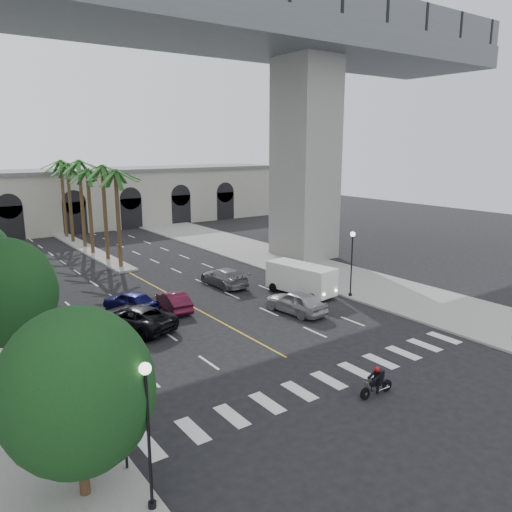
{
  "coord_description": "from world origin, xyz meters",
  "views": [
    {
      "loc": [
        -16.94,
        -18.72,
        11.98
      ],
      "look_at": [
        0.71,
        6.0,
        5.17
      ],
      "focal_mm": 35.0,
      "sensor_mm": 36.0,
      "label": 1
    }
  ],
  "objects_px": {
    "car_a": "(296,302)",
    "car_c": "(134,318)",
    "lamp_post_left_near": "(148,424)",
    "car_e": "(131,301)",
    "cargo_van": "(301,278)",
    "traffic_signal_near": "(124,410)",
    "motorcycle_rider": "(377,382)",
    "car_b": "(174,301)",
    "pedestrian_a": "(15,397)",
    "lamp_post_left_far": "(17,281)",
    "car_d": "(224,277)",
    "lamp_post_right": "(352,258)",
    "traffic_signal_far": "(89,371)"
  },
  "relations": [
    {
      "from": "car_a",
      "to": "car_c",
      "type": "bearing_deg",
      "value": -25.45
    },
    {
      "from": "lamp_post_left_near",
      "to": "car_e",
      "type": "distance_m",
      "value": 21.31
    },
    {
      "from": "cargo_van",
      "to": "traffic_signal_near",
      "type": "bearing_deg",
      "value": -155.51
    },
    {
      "from": "motorcycle_rider",
      "to": "car_b",
      "type": "xyz_separation_m",
      "value": [
        -2.33,
        17.33,
        0.02
      ]
    },
    {
      "from": "car_a",
      "to": "traffic_signal_near",
      "type": "bearing_deg",
      "value": 24.13
    },
    {
      "from": "pedestrian_a",
      "to": "cargo_van",
      "type": "bearing_deg",
      "value": 27.99
    },
    {
      "from": "lamp_post_left_far",
      "to": "car_e",
      "type": "distance_m",
      "value": 7.68
    },
    {
      "from": "motorcycle_rider",
      "to": "pedestrian_a",
      "type": "distance_m",
      "value": 16.76
    },
    {
      "from": "motorcycle_rider",
      "to": "car_d",
      "type": "xyz_separation_m",
      "value": [
        4.15,
        20.76,
        0.09
      ]
    },
    {
      "from": "lamp_post_right",
      "to": "traffic_signal_far",
      "type": "bearing_deg",
      "value": -164.02
    },
    {
      "from": "car_b",
      "to": "car_d",
      "type": "xyz_separation_m",
      "value": [
        6.48,
        3.43,
        0.07
      ]
    },
    {
      "from": "traffic_signal_far",
      "to": "car_b",
      "type": "bearing_deg",
      "value": 50.36
    },
    {
      "from": "car_a",
      "to": "car_c",
      "type": "distance_m",
      "value": 11.42
    },
    {
      "from": "car_c",
      "to": "cargo_van",
      "type": "bearing_deg",
      "value": 156.33
    },
    {
      "from": "lamp_post_left_near",
      "to": "car_a",
      "type": "distance_m",
      "value": 21.19
    },
    {
      "from": "lamp_post_right",
      "to": "cargo_van",
      "type": "height_order",
      "value": "lamp_post_right"
    },
    {
      "from": "lamp_post_right",
      "to": "traffic_signal_near",
      "type": "bearing_deg",
      "value": -155.18
    },
    {
      "from": "lamp_post_left_far",
      "to": "car_a",
      "type": "bearing_deg",
      "value": -26.37
    },
    {
      "from": "lamp_post_right",
      "to": "car_c",
      "type": "bearing_deg",
      "value": 169.07
    },
    {
      "from": "lamp_post_left_far",
      "to": "car_d",
      "type": "height_order",
      "value": "lamp_post_left_far"
    },
    {
      "from": "car_a",
      "to": "car_e",
      "type": "xyz_separation_m",
      "value": [
        -9.64,
        7.25,
        -0.04
      ]
    },
    {
      "from": "lamp_post_left_near",
      "to": "car_a",
      "type": "relative_size",
      "value": 1.08
    },
    {
      "from": "lamp_post_left_near",
      "to": "car_b",
      "type": "bearing_deg",
      "value": 61.63
    },
    {
      "from": "lamp_post_left_far",
      "to": "traffic_signal_far",
      "type": "height_order",
      "value": "lamp_post_left_far"
    },
    {
      "from": "lamp_post_right",
      "to": "car_a",
      "type": "xyz_separation_m",
      "value": [
        -5.96,
        -0.35,
        -2.38
      ]
    },
    {
      "from": "lamp_post_left_far",
      "to": "cargo_van",
      "type": "bearing_deg",
      "value": -14.25
    },
    {
      "from": "lamp_post_left_far",
      "to": "car_b",
      "type": "bearing_deg",
      "value": -15.1
    },
    {
      "from": "motorcycle_rider",
      "to": "cargo_van",
      "type": "height_order",
      "value": "cargo_van"
    },
    {
      "from": "lamp_post_left_near",
      "to": "car_e",
      "type": "xyz_separation_m",
      "value": [
        7.2,
        19.91,
        -2.42
      ]
    },
    {
      "from": "lamp_post_right",
      "to": "traffic_signal_near",
      "type": "distance_m",
      "value": 25.02
    },
    {
      "from": "traffic_signal_near",
      "to": "pedestrian_a",
      "type": "distance_m",
      "value": 7.14
    },
    {
      "from": "traffic_signal_far",
      "to": "car_c",
      "type": "xyz_separation_m",
      "value": [
        5.89,
        9.75,
        -1.68
      ]
    },
    {
      "from": "car_b",
      "to": "pedestrian_a",
      "type": "bearing_deg",
      "value": 43.93
    },
    {
      "from": "car_c",
      "to": "traffic_signal_far",
      "type": "bearing_deg",
      "value": 36.62
    },
    {
      "from": "car_b",
      "to": "traffic_signal_near",
      "type": "bearing_deg",
      "value": 65.17
    },
    {
      "from": "lamp_post_right",
      "to": "motorcycle_rider",
      "type": "relative_size",
      "value": 2.55
    },
    {
      "from": "lamp_post_left_near",
      "to": "car_a",
      "type": "xyz_separation_m",
      "value": [
        16.84,
        12.65,
        -2.38
      ]
    },
    {
      "from": "traffic_signal_near",
      "to": "car_e",
      "type": "distance_m",
      "value": 18.88
    },
    {
      "from": "traffic_signal_far",
      "to": "pedestrian_a",
      "type": "relative_size",
      "value": 2.1
    },
    {
      "from": "traffic_signal_near",
      "to": "car_d",
      "type": "distance_m",
      "value": 25.28
    },
    {
      "from": "lamp_post_left_far",
      "to": "car_e",
      "type": "xyz_separation_m",
      "value": [
        7.2,
        -1.09,
        -2.42
      ]
    },
    {
      "from": "lamp_post_left_far",
      "to": "car_c",
      "type": "relative_size",
      "value": 0.9
    },
    {
      "from": "lamp_post_left_far",
      "to": "lamp_post_right",
      "type": "xyz_separation_m",
      "value": [
        22.8,
        -8.0,
        0.0
      ]
    },
    {
      "from": "lamp_post_left_far",
      "to": "cargo_van",
      "type": "xyz_separation_m",
      "value": [
        20.11,
        -5.11,
        -1.83
      ]
    },
    {
      "from": "lamp_post_left_near",
      "to": "car_d",
      "type": "distance_m",
      "value": 27.34
    },
    {
      "from": "lamp_post_left_far",
      "to": "motorcycle_rider",
      "type": "distance_m",
      "value": 23.58
    },
    {
      "from": "lamp_post_left_far",
      "to": "traffic_signal_far",
      "type": "relative_size",
      "value": 1.47
    },
    {
      "from": "car_a",
      "to": "pedestrian_a",
      "type": "xyz_separation_m",
      "value": [
        -19.33,
        -3.67,
        0.17
      ]
    },
    {
      "from": "lamp_post_left_near",
      "to": "cargo_van",
      "type": "relative_size",
      "value": 0.87
    },
    {
      "from": "traffic_signal_near",
      "to": "lamp_post_left_near",
      "type": "bearing_deg",
      "value": -92.29
    }
  ]
}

